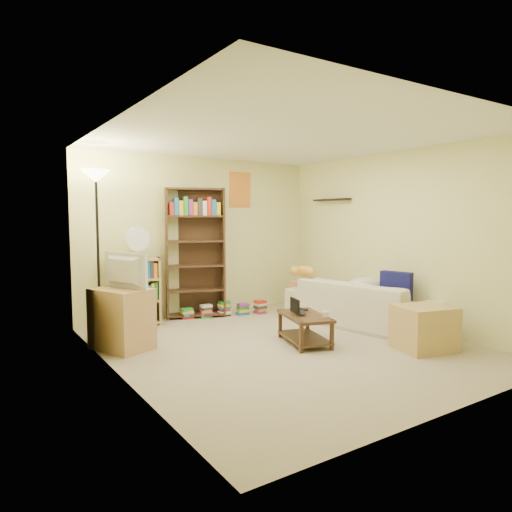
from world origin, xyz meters
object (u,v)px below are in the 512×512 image
laptop (304,313)px  television (121,271)px  floor_lamp (97,205)px  desk_fan (137,242)px  short_bookshelf (134,292)px  sofa (361,303)px  end_cabinet (424,328)px  tv_stand (122,319)px  tall_bookshelf (195,250)px  tabby_cat (303,271)px  mug (326,315)px  side_table (306,295)px  coffee_table (305,326)px

laptop → television: 2.28m
floor_lamp → desk_fan: bearing=33.6°
short_bookshelf → desk_fan: (0.05, -0.05, 0.72)m
sofa → end_cabinet: bearing=158.0°
laptop → tv_stand: 2.21m
tall_bookshelf → short_bookshelf: 1.14m
tabby_cat → tall_bookshelf: bearing=142.5°
tabby_cat → tv_stand: tabby_cat is taller
mug → side_table: 2.33m
tall_bookshelf → laptop: bearing=-57.6°
sofa → tall_bookshelf: tall_bookshelf is taller
mug → television: television is taller
sofa → television: 3.39m
tabby_cat → floor_lamp: size_ratio=0.24×
mug → television: (-2.05, 1.30, 0.53)m
desk_fan → side_table: desk_fan is taller
laptop → mug: mug is taller
short_bookshelf → end_cabinet: bearing=-36.4°
tabby_cat → tv_stand: (-2.82, -0.07, -0.38)m
tall_bookshelf → side_table: bearing=5.1°
end_cabinet → tall_bookshelf: bearing=115.8°
tall_bookshelf → side_table: size_ratio=4.17×
sofa → tv_stand: 3.33m
sofa → tabby_cat: size_ratio=4.53×
coffee_table → side_table: side_table is taller
tabby_cat → end_cabinet: 2.12m
tall_bookshelf → short_bookshelf: bearing=-161.2°
laptop → desk_fan: bearing=68.8°
tall_bookshelf → floor_lamp: bearing=-144.3°
sofa → laptop: size_ratio=6.69×
tv_stand → tall_bookshelf: bearing=14.3°
short_bookshelf → tabby_cat: bearing=-9.0°
end_cabinet → mug: bearing=143.2°
short_bookshelf → side_table: (2.84, -0.45, -0.25)m
floor_lamp → mug: bearing=-41.5°
end_cabinet → television: bearing=146.2°
floor_lamp → end_cabinet: size_ratio=3.44×
laptop → side_table: (1.36, 1.60, -0.14)m
short_bookshelf → floor_lamp: size_ratio=0.45×
mug → desk_fan: size_ratio=0.20×
short_bookshelf → mug: bearing=-42.3°
end_cabinet → desk_fan: bearing=128.6°
side_table → mug: bearing=-123.8°
mug → laptop: bearing=101.3°
sofa → tv_stand: bearing=67.5°
tabby_cat → side_table: tabby_cat is taller
television → floor_lamp: floor_lamp is taller
short_bookshelf → tall_bookshelf: bearing=14.8°
laptop → television: size_ratio=0.49×
coffee_table → short_bookshelf: 2.57m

